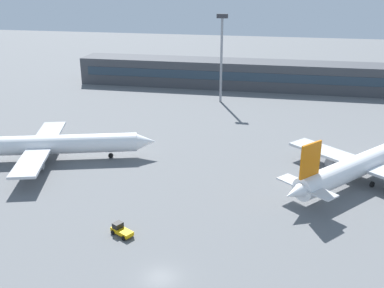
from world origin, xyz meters
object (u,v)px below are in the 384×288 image
at_px(airplane_near, 47,145).
at_px(airplane_mid, 368,162).
at_px(floodlight_tower_west, 221,52).
at_px(baggage_tug_yellow, 121,230).

xyz_separation_m(airplane_near, airplane_mid, (63.07, 3.40, 0.06)).
bearing_deg(floodlight_tower_west, airplane_mid, -54.78).
distance_m(airplane_near, baggage_tug_yellow, 34.49).
xyz_separation_m(airplane_mid, floodlight_tower_west, (-34.45, 48.81, 11.40)).
bearing_deg(baggage_tug_yellow, airplane_near, 135.20).
relative_size(airplane_near, airplane_mid, 1.20).
relative_size(baggage_tug_yellow, floodlight_tower_west, 0.15).
relative_size(airplane_mid, baggage_tug_yellow, 9.42).
bearing_deg(airplane_mid, baggage_tug_yellow, -144.45).
xyz_separation_m(airplane_mid, baggage_tug_yellow, (-38.67, -27.64, -2.62)).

